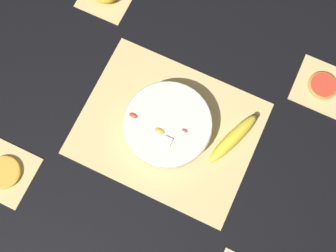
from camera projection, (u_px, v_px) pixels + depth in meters
ground_plane at (168, 129)px, 1.09m from camera, size 6.00×6.00×0.00m
bamboo_mat_center at (168, 128)px, 1.09m from camera, size 0.48×0.38×0.01m
coaster_mat_near_left at (322, 86)px, 1.12m from camera, size 0.15×0.15×0.01m
coaster_mat_far_right at (5, 173)px, 1.06m from camera, size 0.15×0.15×0.01m
fruit_salad_bowl at (168, 125)px, 1.05m from camera, size 0.24×0.24×0.06m
whole_banana at (233, 138)px, 1.06m from camera, size 0.10×0.18×0.04m
orange_slice_whole at (4, 172)px, 1.05m from camera, size 0.09×0.09×0.01m
grapefruit_slice at (323, 85)px, 1.11m from camera, size 0.08×0.08×0.01m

